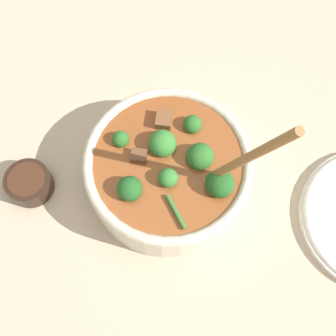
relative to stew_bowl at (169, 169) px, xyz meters
name	(u,v)px	position (x,y,z in m)	size (l,w,h in m)	color
ground_plane	(168,181)	(0.00, 0.00, -0.05)	(4.00, 4.00, 0.00)	#C6B293
stew_bowl	(169,169)	(0.00, 0.00, 0.00)	(0.26, 0.26, 0.29)	beige
condiment_bowl	(29,183)	(0.20, -0.10, -0.03)	(0.07, 0.07, 0.04)	black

